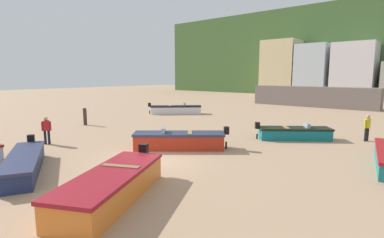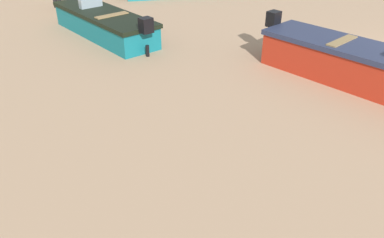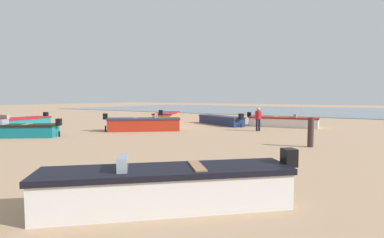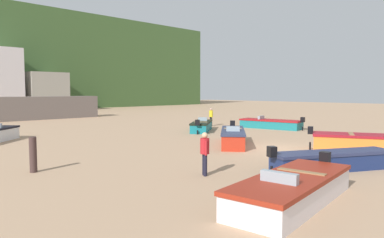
{
  "view_description": "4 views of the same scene",
  "coord_description": "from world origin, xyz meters",
  "views": [
    {
      "loc": [
        9.95,
        -9.01,
        3.99
      ],
      "look_at": [
        -4.42,
        8.33,
        0.62
      ],
      "focal_mm": 27.39,
      "sensor_mm": 36.0,
      "label": 1
    },
    {
      "loc": [
        -8.73,
        6.97,
        3.94
      ],
      "look_at": [
        -4.15,
        6.7,
        1.27
      ],
      "focal_mm": 36.76,
      "sensor_mm": 36.0,
      "label": 2
    },
    {
      "loc": [
        -14.41,
        18.14,
        2.32
      ],
      "look_at": [
        -1.92,
        -1.47,
        0.62
      ],
      "focal_mm": 28.11,
      "sensor_mm": 36.0,
      "label": 3
    },
    {
      "loc": [
        -16.71,
        -10.61,
        3.14
      ],
      "look_at": [
        3.12,
        9.79,
        0.92
      ],
      "focal_mm": 33.42,
      "sensor_mm": 36.0,
      "label": 4
    }
  ],
  "objects": [
    {
      "name": "ground_plane",
      "position": [
        0.0,
        0.0,
        0.0
      ],
      "size": [
        160.0,
        160.0,
        0.0
      ],
      "primitive_type": "plane",
      "color": "tan"
    },
    {
      "name": "harbor_pier",
      "position": [
        -2.14,
        30.0,
        1.27
      ],
      "size": [
        15.21,
        2.4,
        2.55
      ],
      "primitive_type": "cube",
      "color": "#6D615B",
      "rests_on": "ground"
    },
    {
      "name": "townhouse_far_right",
      "position": [
        6.22,
        47.18,
        3.04
      ],
      "size": [
        5.96,
        6.37,
        6.09
      ],
      "primitive_type": "cube",
      "color": "#A29D8F",
      "rests_on": "ground"
    },
    {
      "name": "boat_teal_0",
      "position": [
        8.96,
        6.25,
        0.39
      ],
      "size": [
        2.42,
        5.54,
        1.08
      ],
      "rotation": [
        0.0,
        0.0,
        0.16
      ],
      "color": "#197077",
      "rests_on": "ground"
    },
    {
      "name": "boat_white_1",
      "position": [
        -7.84,
        -5.54,
        0.4
      ],
      "size": [
        5.56,
        2.41,
        1.09
      ],
      "rotation": [
        0.0,
        0.0,
        1.7
      ],
      "color": "white",
      "rests_on": "ground"
    },
    {
      "name": "boat_orange_3",
      "position": [
        2.25,
        -3.72,
        0.47
      ],
      "size": [
        3.67,
        5.17,
        1.25
      ],
      "rotation": [
        0.0,
        0.0,
        3.6
      ],
      "color": "orange",
      "rests_on": "ground"
    },
    {
      "name": "boat_navy_4",
      "position": [
        -2.89,
        -4.43,
        0.38
      ],
      "size": [
        5.19,
        3.48,
        1.07
      ],
      "rotation": [
        0.0,
        0.0,
        4.23
      ],
      "color": "navy",
      "rests_on": "ground"
    },
    {
      "name": "boat_teal_5",
      "position": [
        3.38,
        8.98,
        0.39
      ],
      "size": [
        4.28,
        3.67,
        1.07
      ],
      "rotation": [
        0.0,
        0.0,
        5.36
      ],
      "color": "#136D79",
      "rests_on": "ground"
    },
    {
      "name": "boat_red_6",
      "position": [
        -0.56,
        2.58,
        0.46
      ],
      "size": [
        4.61,
        4.15,
        1.22
      ],
      "rotation": [
        0.0,
        0.0,
        2.27
      ],
      "color": "#B22A17",
      "rests_on": "ground"
    },
    {
      "name": "mooring_post_near_water",
      "position": [
        -11.61,
        3.45,
        0.69
      ],
      "size": [
        0.28,
        0.28,
        1.38
      ],
      "primitive_type": "cylinder",
      "color": "#3F2C2A",
      "rests_on": "ground"
    },
    {
      "name": "beach_walker_foreground",
      "position": [
        -7.23,
        -1.54,
        0.95
      ],
      "size": [
        0.47,
        0.49,
        1.62
      ],
      "rotation": [
        0.0,
        0.0,
        4.13
      ],
      "color": "black",
      "rests_on": "ground"
    },
    {
      "name": "beach_walker_distant",
      "position": [
        6.98,
        11.29,
        0.95
      ],
      "size": [
        0.44,
        0.52,
        1.62
      ],
      "rotation": [
        0.0,
        0.0,
        1.18
      ],
      "color": "black",
      "rests_on": "ground"
    }
  ]
}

